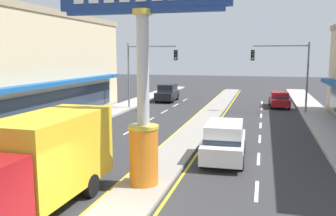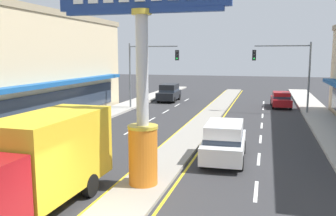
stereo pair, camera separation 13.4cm
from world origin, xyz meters
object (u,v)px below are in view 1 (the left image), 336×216
Objects in this scene: storefront_left at (2,67)px; suv_far_right_lane at (167,92)px; box_truck_near_right_lane at (38,162)px; district_sign at (143,81)px; sedan_near_left_lane at (279,99)px; traffic_light_right_side at (286,65)px; suv_mid_left_lane at (224,141)px; traffic_light_left_side at (146,64)px.

suv_far_right_lane is (8.77, 15.39, -3.22)m from storefront_left.
box_truck_near_right_lane is 28.73m from suv_far_right_lane.
storefront_left is at bearing -119.68° from suv_far_right_lane.
district_sign is 24.81m from sedan_near_left_lane.
suv_far_right_lane is 1.07× the size of sedan_near_left_lane.
suv_mid_left_lane is at bearing -103.01° from traffic_light_right_side.
district_sign is 19.96m from traffic_light_left_side.
suv_far_right_lane is 22.78m from suv_mid_left_lane.
storefront_left is 12.24m from traffic_light_left_side.
storefront_left is 5.09× the size of suv_far_right_lane.
suv_far_right_lane reaches higher than sedan_near_left_lane.
suv_far_right_lane is at bearing 103.07° from district_sign.
traffic_light_left_side is 12.46m from traffic_light_right_side.
suv_far_right_lane is 11.98m from sedan_near_left_lane.
sedan_near_left_lane is at bearing 72.39° from box_truck_near_right_lane.
traffic_light_right_side is at bearing 4.42° from traffic_light_left_side.
traffic_light_right_side is 1.32× the size of suv_far_right_lane.
suv_far_right_lane is at bearing 96.68° from box_truck_near_right_lane.
storefront_left reaches higher than suv_mid_left_lane.
traffic_light_left_side is at bearing 46.09° from storefront_left.
district_sign reaches higher than box_truck_near_right_lane.
traffic_light_left_side is (-6.21, 18.97, 0.09)m from district_sign.
traffic_light_right_side is 0.89× the size of box_truck_near_right_lane.
traffic_light_left_side is 1.33× the size of suv_mid_left_lane.
box_truck_near_right_lane reaches higher than sedan_near_left_lane.
district_sign is at bearing -103.95° from sedan_near_left_lane.
suv_far_right_lane is at bearing 155.20° from traffic_light_right_side.
traffic_light_left_side is 13.54m from sedan_near_left_lane.
box_truck_near_right_lane is at bearing -111.01° from traffic_light_right_side.
box_truck_near_right_lane is at bearing -47.32° from storefront_left.
traffic_light_left_side and traffic_light_right_side have the same top height.
storefront_left is 18.00m from suv_far_right_lane.
traffic_light_right_side is (6.21, 19.93, 0.09)m from district_sign.
sedan_near_left_lane is at bearing 21.94° from traffic_light_left_side.
district_sign is 0.33× the size of storefront_left.
sedan_near_left_lane is at bearing 80.36° from suv_mid_left_lane.
box_truck_near_right_lane is at bearing -107.61° from sedan_near_left_lane.
traffic_light_left_side is at bearing 99.36° from box_truck_near_right_lane.
traffic_light_left_side is 0.89× the size of box_truck_near_right_lane.
traffic_light_left_side is 22.40m from box_truck_near_right_lane.
district_sign reaches higher than sedan_near_left_lane.
traffic_light_right_side is at bearing 25.06° from storefront_left.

